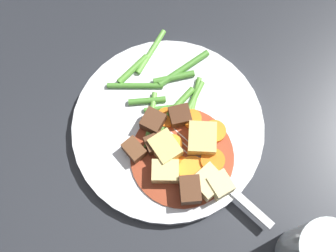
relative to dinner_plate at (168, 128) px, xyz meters
name	(u,v)px	position (x,y,z in m)	size (l,w,h in m)	color
ground_plane	(168,130)	(0.00, 0.00, -0.01)	(3.00, 3.00, 0.00)	#26282D
dinner_plate	(168,128)	(0.00, 0.00, 0.00)	(0.26, 0.26, 0.02)	white
stew_sauce	(182,157)	(0.05, 0.01, 0.01)	(0.13, 0.13, 0.00)	#93381E
carrot_slice_0	(212,161)	(0.06, 0.04, 0.02)	(0.03, 0.03, 0.01)	orange
carrot_slice_1	(192,119)	(0.00, 0.03, 0.02)	(0.02, 0.02, 0.01)	orange
carrot_slice_2	(214,132)	(0.02, 0.06, 0.01)	(0.03, 0.03, 0.01)	orange
carrot_slice_3	(167,118)	(-0.01, 0.00, 0.01)	(0.03, 0.03, 0.01)	orange
carrot_slice_4	(176,169)	(0.06, 0.00, 0.01)	(0.03, 0.03, 0.01)	orange
carrot_slice_5	(192,170)	(0.07, 0.02, 0.01)	(0.04, 0.04, 0.01)	orange
carrot_slice_6	(175,144)	(0.03, 0.00, 0.01)	(0.03, 0.03, 0.01)	orange
potato_chunk_0	(165,172)	(0.06, -0.02, 0.02)	(0.03, 0.03, 0.02)	#E5CC7A
potato_chunk_1	(208,182)	(0.09, 0.03, 0.02)	(0.03, 0.03, 0.03)	#EAD68C
potato_chunk_2	(220,185)	(0.09, 0.05, 0.02)	(0.03, 0.03, 0.03)	#EAD68C
potato_chunk_3	(202,139)	(0.03, 0.04, 0.02)	(0.04, 0.04, 0.03)	#DBBC6B
potato_chunk_4	(165,148)	(0.03, -0.01, 0.02)	(0.04, 0.03, 0.03)	#DBBC6B
meat_chunk_0	(153,122)	(-0.01, -0.02, 0.02)	(0.03, 0.03, 0.02)	#56331E
meat_chunk_1	(190,190)	(0.09, 0.01, 0.02)	(0.03, 0.03, 0.03)	#56331E
meat_chunk_2	(180,116)	(-0.01, 0.02, 0.02)	(0.03, 0.02, 0.02)	#4C2B19
meat_chunk_3	(155,144)	(0.02, -0.02, 0.02)	(0.02, 0.02, 0.02)	#56331E
meat_chunk_4	(134,150)	(0.03, -0.05, 0.02)	(0.02, 0.03, 0.02)	brown
green_bean_0	(147,101)	(-0.04, -0.02, 0.01)	(0.01, 0.01, 0.05)	#4C8E33
green_bean_1	(133,69)	(-0.09, -0.03, 0.01)	(0.01, 0.01, 0.05)	#599E38
green_bean_2	(184,68)	(-0.08, 0.04, 0.01)	(0.01, 0.01, 0.08)	#4C8E33
green_bean_3	(194,98)	(-0.03, 0.04, 0.01)	(0.01, 0.01, 0.05)	#599E38
green_bean_4	(175,118)	(-0.01, 0.01, 0.01)	(0.01, 0.01, 0.06)	#4C8E33
green_bean_5	(174,77)	(-0.07, 0.02, 0.01)	(0.01, 0.01, 0.06)	#4C8E33
green_bean_6	(180,102)	(-0.03, 0.02, 0.01)	(0.01, 0.01, 0.05)	#599E38
green_bean_7	(148,52)	(-0.11, 0.00, 0.01)	(0.01, 0.01, 0.07)	#66AD42
green_bean_8	(135,86)	(-0.07, -0.03, 0.01)	(0.01, 0.01, 0.08)	#4C8E33
green_bean_9	(195,98)	(-0.03, 0.04, 0.01)	(0.01, 0.01, 0.06)	#599E38
green_bean_10	(151,120)	(-0.01, -0.02, 0.01)	(0.01, 0.01, 0.08)	#66AD42
green_bean_11	(164,108)	(-0.03, 0.00, 0.01)	(0.01, 0.01, 0.05)	#4C8E33
fork	(215,175)	(0.08, 0.04, 0.01)	(0.15, 0.11, 0.00)	silver
water_glass	(314,251)	(0.19, 0.13, 0.05)	(0.06, 0.06, 0.11)	silver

